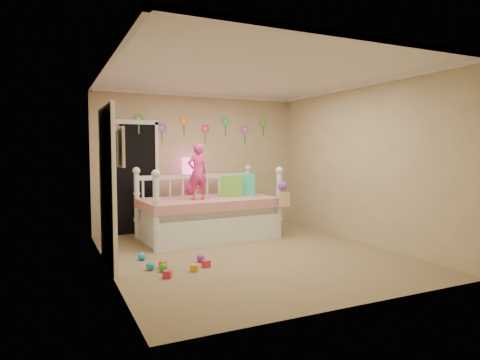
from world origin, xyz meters
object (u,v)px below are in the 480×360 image
nightstand (191,213)px  table_lamp (191,170)px  child (198,172)px  daybed (208,202)px

nightstand → table_lamp: bearing=7.2°
child → nightstand: size_ratio=1.34×
daybed → table_lamp: 0.89m
daybed → nightstand: 0.78m
child → table_lamp: child is taller
child → nightstand: bearing=-103.1°
nightstand → table_lamp: table_lamp is taller
nightstand → daybed: bearing=-76.4°
child → nightstand: 1.22m
child → table_lamp: 0.91m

